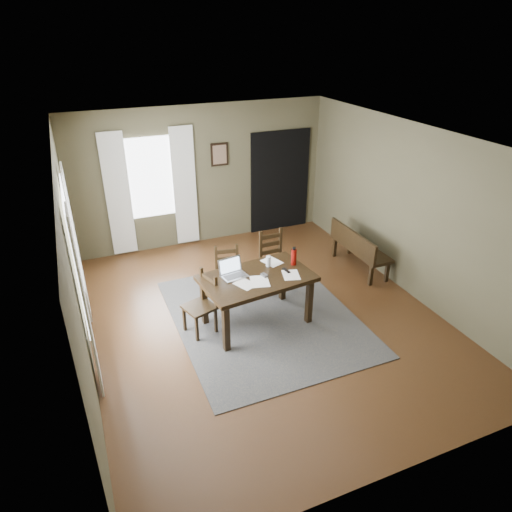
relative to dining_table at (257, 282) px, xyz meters
name	(u,v)px	position (x,y,z in m)	size (l,w,h in m)	color
ground	(264,317)	(0.15, 0.10, -0.70)	(5.00, 6.00, 0.01)	#492C16
room_shell	(265,206)	(0.15, 0.10, 1.11)	(5.02, 6.02, 2.71)	brown
rug	(264,316)	(0.15, 0.10, -0.69)	(2.60, 3.20, 0.01)	#414141
dining_table	(257,282)	(0.00, 0.00, 0.00)	(1.66, 1.11, 0.78)	black
chair_end	(202,304)	(-0.79, 0.12, -0.25)	(0.50, 0.50, 0.91)	black
chair_back_left	(228,275)	(-0.17, 0.78, -0.25)	(0.46, 0.46, 0.90)	black
chair_back_right	(274,260)	(0.68, 0.89, -0.22)	(0.43, 0.44, 0.97)	black
bench	(358,246)	(2.30, 0.85, -0.24)	(0.44, 1.36, 0.77)	black
laptop	(232,271)	(-0.31, 0.17, 0.16)	(0.40, 0.33, 0.24)	#B7B7BC
computer_mouse	(264,275)	(0.10, -0.04, 0.11)	(0.06, 0.10, 0.03)	#3F3F42
tv_remote	(286,270)	(0.46, -0.02, 0.11)	(0.04, 0.16, 0.02)	black
drinking_glass	(268,261)	(0.27, 0.21, 0.18)	(0.07, 0.07, 0.16)	silver
water_bottle	(294,257)	(0.64, 0.12, 0.23)	(0.10, 0.10, 0.28)	#A3130C
paper_a	(245,284)	(-0.23, -0.14, 0.10)	(0.22, 0.29, 0.00)	white
paper_b	(291,275)	(0.47, -0.15, 0.10)	(0.23, 0.30, 0.00)	white
paper_c	(272,262)	(0.38, 0.32, 0.10)	(0.23, 0.30, 0.00)	white
paper_e	(260,281)	(-0.02, -0.15, 0.10)	(0.25, 0.33, 0.00)	white
window_left	(75,255)	(-2.32, 0.30, 0.75)	(0.01, 1.30, 1.70)	white
window_back	(150,178)	(-0.85, 3.07, 0.75)	(1.00, 0.01, 1.50)	white
curtain_left_near	(86,305)	(-2.29, -0.52, 0.50)	(0.03, 0.48, 2.30)	silver
curtain_left_far	(77,246)	(-2.29, 1.12, 0.50)	(0.03, 0.48, 2.30)	silver
curtain_back_left	(118,196)	(-1.47, 3.04, 0.50)	(0.44, 0.03, 2.30)	silver
curtain_back_right	(185,187)	(-0.23, 3.04, 0.50)	(0.44, 0.03, 2.30)	silver
framed_picture	(219,154)	(0.50, 3.06, 1.05)	(0.34, 0.03, 0.44)	black
doorway_back	(280,181)	(1.80, 3.07, 0.35)	(1.30, 0.03, 2.10)	black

